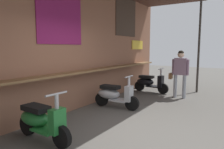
% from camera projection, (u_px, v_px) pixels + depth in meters
% --- Properties ---
extents(ground_plane, '(32.58, 32.58, 0.00)m').
position_uv_depth(ground_plane, '(125.00, 129.00, 4.49)').
color(ground_plane, '#56544F').
extents(market_stall_facade, '(11.63, 2.76, 3.79)m').
position_uv_depth(market_stall_facade, '(61.00, 32.00, 5.21)').
color(market_stall_facade, '#8C5B44').
rests_on(market_stall_facade, ground_plane).
extents(scooter_green, '(0.46, 1.40, 0.97)m').
position_uv_depth(scooter_green, '(40.00, 120.00, 3.93)').
color(scooter_green, '#237533').
rests_on(scooter_green, ground_plane).
extents(scooter_silver, '(0.48, 1.40, 0.97)m').
position_uv_depth(scooter_silver, '(114.00, 95.00, 6.08)').
color(scooter_silver, '#B2B5BA').
rests_on(scooter_silver, ground_plane).
extents(scooter_black, '(0.47, 1.40, 0.97)m').
position_uv_depth(scooter_black, '(149.00, 82.00, 8.25)').
color(scooter_black, black).
rests_on(scooter_black, ground_plane).
extents(shopper_with_handbag, '(0.30, 0.65, 1.65)m').
position_uv_depth(shopper_with_handbag, '(180.00, 69.00, 7.22)').
color(shopper_with_handbag, '#999EA8').
rests_on(shopper_with_handbag, ground_plane).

